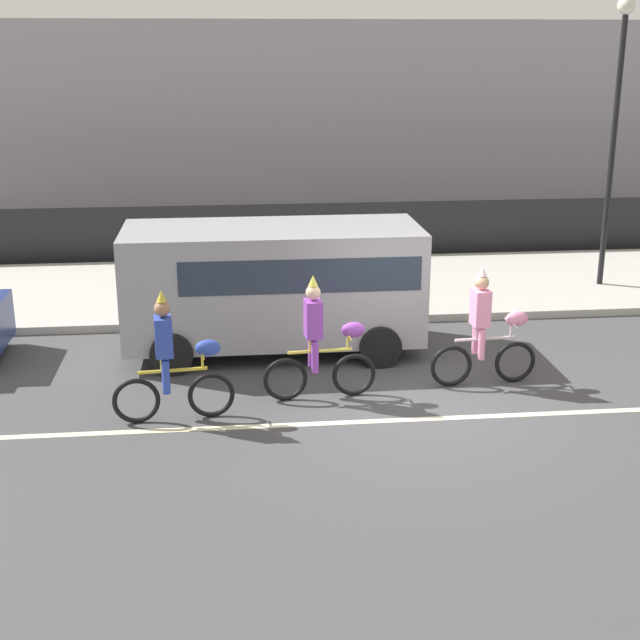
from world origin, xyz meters
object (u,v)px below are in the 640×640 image
parked_van_grey (277,279)px  street_lamp_post (617,101)px  parade_cyclist_purple (321,345)px  parade_cyclist_cobalt (173,364)px  parade_cyclist_pink (486,333)px

parked_van_grey → street_lamp_post: size_ratio=0.85×
parade_cyclist_purple → parked_van_grey: bearing=102.8°
street_lamp_post → parked_van_grey: bearing=-156.2°
parade_cyclist_purple → parked_van_grey: 2.34m
parade_cyclist_cobalt → parade_cyclist_purple: same height
parade_cyclist_purple → parade_cyclist_pink: 2.62m
parade_cyclist_purple → street_lamp_post: size_ratio=0.33×
parade_cyclist_purple → parade_cyclist_pink: bearing=6.5°
parade_cyclist_cobalt → parade_cyclist_purple: (2.14, 0.60, 0.00)m
parked_van_grey → parade_cyclist_cobalt: bearing=-119.9°
parked_van_grey → street_lamp_post: 8.27m
parade_cyclist_pink → parked_van_grey: parked_van_grey is taller
parade_cyclist_cobalt → parade_cyclist_pink: bearing=10.7°
parade_cyclist_pink → street_lamp_post: 7.22m
parade_cyclist_purple → street_lamp_post: 9.12m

